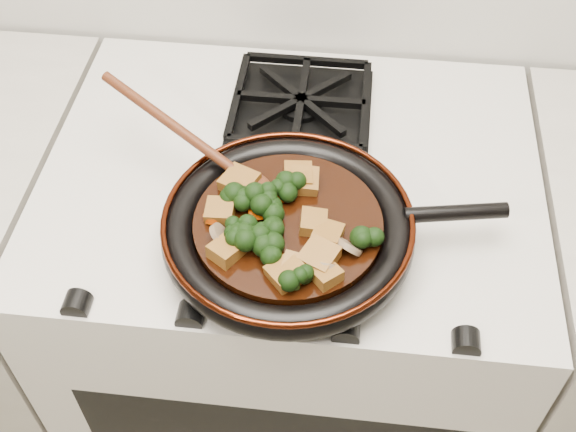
# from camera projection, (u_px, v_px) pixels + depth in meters

# --- Properties ---
(stove) EXTENTS (0.76, 0.60, 0.90)m
(stove) POSITION_uv_depth(u_px,v_px,m) (291.00, 328.00, 1.44)
(stove) COLOR beige
(stove) RESTS_ON ground
(burner_grate_front) EXTENTS (0.23, 0.23, 0.03)m
(burner_grate_front) POSITION_uv_depth(u_px,v_px,m) (281.00, 235.00, 1.00)
(burner_grate_front) COLOR black
(burner_grate_front) RESTS_ON stove
(burner_grate_back) EXTENTS (0.23, 0.23, 0.03)m
(burner_grate_back) POSITION_uv_depth(u_px,v_px,m) (301.00, 104.00, 1.18)
(burner_grate_back) COLOR black
(burner_grate_back) RESTS_ON stove
(skillet) EXTENTS (0.46, 0.34, 0.05)m
(skillet) POSITION_uv_depth(u_px,v_px,m) (290.00, 229.00, 0.97)
(skillet) COLOR black
(skillet) RESTS_ON burner_grate_front
(braising_sauce) EXTENTS (0.25, 0.25, 0.02)m
(braising_sauce) POSITION_uv_depth(u_px,v_px,m) (288.00, 226.00, 0.97)
(braising_sauce) COLOR black
(braising_sauce) RESTS_ON skillet
(tofu_cube_0) EXTENTS (0.04, 0.05, 0.03)m
(tofu_cube_0) POSITION_uv_depth(u_px,v_px,m) (298.00, 178.00, 1.00)
(tofu_cube_0) COLOR brown
(tofu_cube_0) RESTS_ON braising_sauce
(tofu_cube_1) EXTENTS (0.06, 0.06, 0.03)m
(tofu_cube_1) POSITION_uv_depth(u_px,v_px,m) (240.00, 183.00, 0.99)
(tofu_cube_1) COLOR brown
(tofu_cube_1) RESTS_ON braising_sauce
(tofu_cube_2) EXTENTS (0.05, 0.05, 0.03)m
(tofu_cube_2) POSITION_uv_depth(u_px,v_px,m) (226.00, 251.00, 0.92)
(tofu_cube_2) COLOR brown
(tofu_cube_2) RESTS_ON braising_sauce
(tofu_cube_3) EXTENTS (0.04, 0.04, 0.03)m
(tofu_cube_3) POSITION_uv_depth(u_px,v_px,m) (295.00, 268.00, 0.90)
(tofu_cube_3) COLOR brown
(tofu_cube_3) RESTS_ON braising_sauce
(tofu_cube_4) EXTENTS (0.05, 0.05, 0.02)m
(tofu_cube_4) POSITION_uv_depth(u_px,v_px,m) (325.00, 274.00, 0.89)
(tofu_cube_4) COLOR brown
(tofu_cube_4) RESTS_ON braising_sauce
(tofu_cube_5) EXTENTS (0.04, 0.04, 0.02)m
(tofu_cube_5) POSITION_uv_depth(u_px,v_px,m) (220.00, 211.00, 0.96)
(tofu_cube_5) COLOR brown
(tofu_cube_5) RESTS_ON braising_sauce
(tofu_cube_6) EXTENTS (0.04, 0.04, 0.02)m
(tofu_cube_6) POSITION_uv_depth(u_px,v_px,m) (313.00, 223.00, 0.95)
(tofu_cube_6) COLOR brown
(tofu_cube_6) RESTS_ON braising_sauce
(tofu_cube_7) EXTENTS (0.06, 0.06, 0.03)m
(tofu_cube_7) POSITION_uv_depth(u_px,v_px,m) (319.00, 258.00, 0.91)
(tofu_cube_7) COLOR brown
(tofu_cube_7) RESTS_ON braising_sauce
(tofu_cube_8) EXTENTS (0.06, 0.06, 0.03)m
(tofu_cube_8) POSITION_uv_depth(u_px,v_px,m) (287.00, 273.00, 0.89)
(tofu_cube_8) COLOR brown
(tofu_cube_8) RESTS_ON braising_sauce
(tofu_cube_9) EXTENTS (0.04, 0.05, 0.03)m
(tofu_cube_9) POSITION_uv_depth(u_px,v_px,m) (304.00, 182.00, 0.99)
(tofu_cube_9) COLOR brown
(tofu_cube_9) RESTS_ON braising_sauce
(tofu_cube_10) EXTENTS (0.04, 0.05, 0.02)m
(tofu_cube_10) POSITION_uv_depth(u_px,v_px,m) (328.00, 235.00, 0.93)
(tofu_cube_10) COLOR brown
(tofu_cube_10) RESTS_ON braising_sauce
(broccoli_floret_0) EXTENTS (0.07, 0.06, 0.07)m
(broccoli_floret_0) POSITION_uv_depth(u_px,v_px,m) (295.00, 282.00, 0.88)
(broccoli_floret_0) COLOR black
(broccoli_floret_0) RESTS_ON braising_sauce
(broccoli_floret_1) EXTENTS (0.08, 0.08, 0.07)m
(broccoli_floret_1) POSITION_uv_depth(u_px,v_px,m) (236.00, 234.00, 0.93)
(broccoli_floret_1) COLOR black
(broccoli_floret_1) RESTS_ON braising_sauce
(broccoli_floret_2) EXTENTS (0.08, 0.08, 0.07)m
(broccoli_floret_2) POSITION_uv_depth(u_px,v_px,m) (366.00, 237.00, 0.93)
(broccoli_floret_2) COLOR black
(broccoli_floret_2) RESTS_ON braising_sauce
(broccoli_floret_3) EXTENTS (0.08, 0.09, 0.06)m
(broccoli_floret_3) POSITION_uv_depth(u_px,v_px,m) (265.00, 249.00, 0.91)
(broccoli_floret_3) COLOR black
(broccoli_floret_3) RESTS_ON braising_sauce
(broccoli_floret_4) EXTENTS (0.07, 0.07, 0.08)m
(broccoli_floret_4) POSITION_uv_depth(u_px,v_px,m) (239.00, 238.00, 0.93)
(broccoli_floret_4) COLOR black
(broccoli_floret_4) RESTS_ON braising_sauce
(broccoli_floret_5) EXTENTS (0.09, 0.09, 0.06)m
(broccoli_floret_5) POSITION_uv_depth(u_px,v_px,m) (237.00, 201.00, 0.97)
(broccoli_floret_5) COLOR black
(broccoli_floret_5) RESTS_ON braising_sauce
(broccoli_floret_6) EXTENTS (0.09, 0.08, 0.07)m
(broccoli_floret_6) POSITION_uv_depth(u_px,v_px,m) (268.00, 208.00, 0.96)
(broccoli_floret_6) COLOR black
(broccoli_floret_6) RESTS_ON braising_sauce
(broccoli_floret_7) EXTENTS (0.07, 0.07, 0.07)m
(broccoli_floret_7) POSITION_uv_depth(u_px,v_px,m) (287.00, 189.00, 0.98)
(broccoli_floret_7) COLOR black
(broccoli_floret_7) RESTS_ON braising_sauce
(broccoli_floret_8) EXTENTS (0.08, 0.09, 0.07)m
(broccoli_floret_8) POSITION_uv_depth(u_px,v_px,m) (271.00, 234.00, 0.93)
(broccoli_floret_8) COLOR black
(broccoli_floret_8) RESTS_ON braising_sauce
(broccoli_floret_9) EXTENTS (0.07, 0.07, 0.07)m
(broccoli_floret_9) POSITION_uv_depth(u_px,v_px,m) (260.00, 203.00, 0.96)
(broccoli_floret_9) COLOR black
(broccoli_floret_9) RESTS_ON braising_sauce
(carrot_coin_0) EXTENTS (0.03, 0.03, 0.02)m
(carrot_coin_0) POSITION_uv_depth(u_px,v_px,m) (213.00, 217.00, 0.96)
(carrot_coin_0) COLOR #B93905
(carrot_coin_0) RESTS_ON braising_sauce
(carrot_coin_1) EXTENTS (0.03, 0.03, 0.02)m
(carrot_coin_1) POSITION_uv_depth(u_px,v_px,m) (259.00, 213.00, 0.96)
(carrot_coin_1) COLOR #B93905
(carrot_coin_1) RESTS_ON braising_sauce
(carrot_coin_2) EXTENTS (0.03, 0.03, 0.01)m
(carrot_coin_2) POSITION_uv_depth(u_px,v_px,m) (265.00, 246.00, 0.93)
(carrot_coin_2) COLOR #B93905
(carrot_coin_2) RESTS_ON braising_sauce
(carrot_coin_3) EXTENTS (0.03, 0.03, 0.02)m
(carrot_coin_3) POSITION_uv_depth(u_px,v_px,m) (278.00, 194.00, 0.98)
(carrot_coin_3) COLOR #B93905
(carrot_coin_3) RESTS_ON braising_sauce
(mushroom_slice_0) EXTENTS (0.04, 0.04, 0.03)m
(mushroom_slice_0) POSITION_uv_depth(u_px,v_px,m) (220.00, 235.00, 0.93)
(mushroom_slice_0) COLOR #7C6347
(mushroom_slice_0) RESTS_ON braising_sauce
(mushroom_slice_1) EXTENTS (0.05, 0.04, 0.03)m
(mushroom_slice_1) POSITION_uv_depth(u_px,v_px,m) (349.00, 247.00, 0.92)
(mushroom_slice_1) COLOR #7C6347
(mushroom_slice_1) RESTS_ON braising_sauce
(mushroom_slice_2) EXTENTS (0.03, 0.03, 0.03)m
(mushroom_slice_2) POSITION_uv_depth(u_px,v_px,m) (326.00, 266.00, 0.90)
(mushroom_slice_2) COLOR #7C6347
(mushroom_slice_2) RESTS_ON braising_sauce
(wooden_spoon) EXTENTS (0.16, 0.11, 0.28)m
(wooden_spoon) POSITION_uv_depth(u_px,v_px,m) (207.00, 150.00, 1.01)
(wooden_spoon) COLOR #4E2210
(wooden_spoon) RESTS_ON braising_sauce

